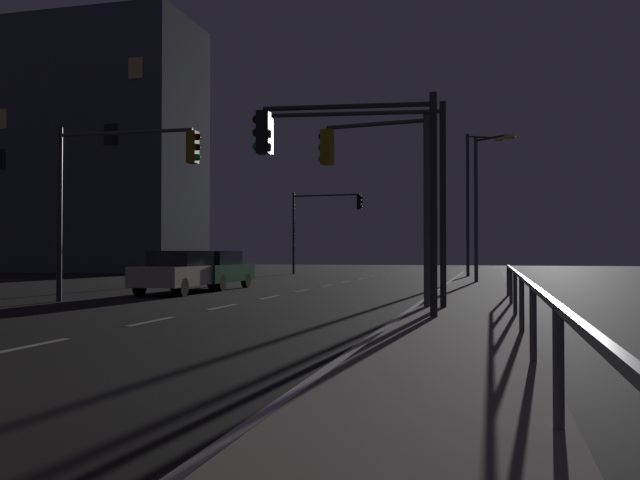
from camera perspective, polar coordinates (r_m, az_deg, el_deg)
name	(u,v)px	position (r m, az deg, el deg)	size (l,w,h in m)	color
ground_plane	(274,297)	(22.99, -3.97, -4.84)	(112.00, 112.00, 0.00)	black
sidewalk_right	(473,298)	(21.83, 12.88, -4.83)	(2.49, 77.00, 0.14)	gray
lane_markings_center	(302,291)	(26.33, -1.56, -4.34)	(0.14, 50.00, 0.01)	silver
lane_edge_line	(437,290)	(26.89, 9.97, -4.26)	(0.14, 53.00, 0.01)	silver
car	(215,269)	(27.84, -8.94, -2.47)	(1.84, 4.41, 1.57)	#14592D
car_oncoming	(179,271)	(25.08, -11.91, -2.62)	(1.90, 4.43, 1.57)	beige
traffic_light_mid_right	(377,172)	(17.67, 4.91, 5.80)	(3.04, 0.64, 5.00)	#4C4C51
traffic_light_near_right	(120,176)	(21.18, -16.70, 5.28)	(4.74, 0.37, 5.39)	#2D3033
traffic_light_far_left	(349,159)	(14.70, 2.49, 6.90)	(4.04, 0.69, 4.82)	#2D3033
traffic_light_mid_left	(323,215)	(45.54, 0.26, 2.11)	(5.03, 0.57, 5.64)	#38383D
traffic_light_near_left	(358,161)	(17.31, 3.29, 6.71)	(4.83, 0.84, 5.20)	#2D3033
street_lamp_median	(482,193)	(31.81, 13.69, 3.93)	(1.86, 1.60, 6.74)	#4C4C51
street_lamp_mid_block	(473,191)	(39.39, 12.93, 4.07)	(2.13, 1.20, 8.16)	#38383D
barrier_fence	(522,289)	(12.21, 16.81, -4.00)	(0.09, 19.92, 0.98)	#59595E
building_distant	(98,148)	(55.81, -18.37, 7.45)	(15.29, 8.29, 19.41)	#4C515B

